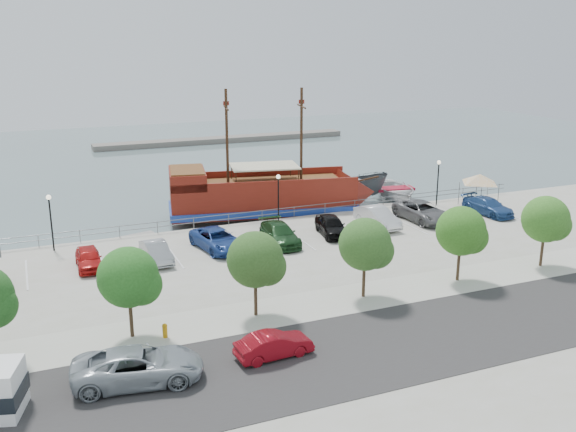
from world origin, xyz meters
name	(u,v)px	position (x,y,z in m)	size (l,w,h in m)	color
ground	(310,259)	(0.00, 0.00, -1.00)	(160.00, 160.00, 0.00)	slate
land_slab	(496,391)	(0.00, -21.00, -0.60)	(100.00, 58.00, 1.20)	#9D9A86
street	(434,335)	(0.00, -16.00, 0.01)	(100.00, 8.00, 0.04)	#2E2C2B
sidewalk	(377,294)	(0.00, -10.00, 0.01)	(100.00, 4.00, 0.05)	#B2B19D
seawall_railing	(273,214)	(0.00, 7.80, 0.53)	(50.00, 0.06, 1.00)	slate
far_shore	(223,140)	(10.00, 55.00, -0.60)	(40.00, 3.00, 0.80)	#6B6459
pirate_ship	(278,196)	(2.00, 11.73, 1.08)	(20.05, 8.92, 12.44)	maroon
patrol_boat	(353,189)	(11.24, 14.09, 0.35)	(2.62, 6.97, 2.70)	#404549
speedboat	(394,192)	(15.70, 13.43, -0.23)	(5.29, 7.40, 1.53)	silver
dock_west	(120,242)	(-12.85, 9.20, -0.82)	(6.39, 1.83, 0.37)	gray
dock_mid	(352,215)	(8.49, 9.20, -0.81)	(6.74, 1.93, 0.39)	gray
dock_east	(416,207)	(15.58, 9.20, -0.80)	(7.08, 2.02, 0.40)	gray
canopy_tent	(480,174)	(19.66, 5.08, 2.96)	(4.88, 4.88, 3.41)	slate
street_van	(138,366)	(-15.49, -14.80, 0.83)	(2.76, 5.99, 1.66)	#8F99A0
street_sedan	(274,345)	(-8.83, -14.95, 0.65)	(1.37, 3.94, 1.30)	maroon
fire_hydrant	(165,330)	(-13.41, -10.80, 0.45)	(0.29, 0.29, 0.83)	#C9870E
lamp_post_left	(50,213)	(-18.00, 6.50, 2.94)	(0.36, 0.36, 4.28)	black
lamp_post_mid	(278,190)	(0.00, 6.50, 2.94)	(0.36, 0.36, 4.28)	black
lamp_post_right	(438,175)	(16.00, 6.50, 2.94)	(0.36, 0.36, 4.28)	black
tree_b	(131,279)	(-14.85, -10.07, 3.30)	(3.30, 3.20, 5.00)	#473321
tree_c	(258,261)	(-7.85, -10.07, 3.30)	(3.30, 3.20, 5.00)	#473321
tree_d	(368,246)	(-0.85, -10.07, 3.30)	(3.30, 3.20, 5.00)	#473321
tree_e	(463,232)	(6.15, -10.07, 3.30)	(3.30, 3.20, 5.00)	#473321
tree_f	(548,221)	(13.15, -10.07, 3.30)	(3.30, 3.20, 5.00)	#473321
parked_car_a	(89,258)	(-15.97, 1.69, 0.71)	(1.67, 4.14, 1.41)	#B61513
parked_car_b	(156,252)	(-11.41, 1.21, 0.71)	(1.50, 4.30, 1.42)	#999DA1
parked_car_c	(218,240)	(-6.66, 2.08, 0.77)	(2.55, 5.52, 1.53)	navy
parked_car_d	(280,234)	(-1.86, 1.59, 0.77)	(2.16, 5.30, 1.54)	#193E1B
parked_car_e	(331,225)	(2.77, 2.02, 0.79)	(1.87, 4.64, 1.58)	black
parked_car_f	(377,217)	(7.34, 2.62, 0.82)	(1.74, 4.99, 1.64)	silver
parked_car_g	(422,211)	(11.80, 2.65, 0.83)	(2.75, 5.96, 1.66)	#5E5F60
parked_car_h	(488,206)	(18.36, 2.10, 0.74)	(2.09, 5.13, 1.49)	navy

